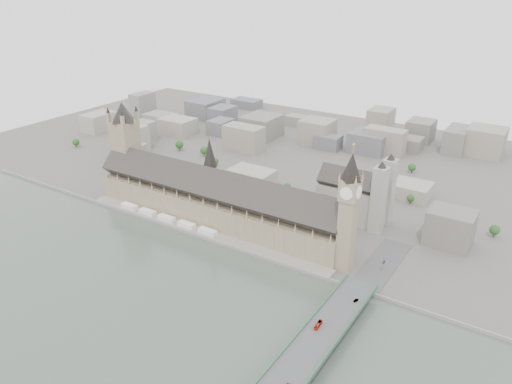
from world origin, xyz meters
The scene contains 17 objects.
ground centered at (0.00, 0.00, 0.00)m, with size 900.00×900.00×0.00m, color #595651.
river_thames centered at (0.00, -165.00, 0.00)m, with size 600.00×600.00×0.00m, color #47544A.
embankment_wall centered at (0.00, -15.00, 1.50)m, with size 600.00×1.50×3.00m, color gray.
river_terrace centered at (0.00, -7.50, 1.00)m, with size 270.00×15.00×2.00m, color gray.
terrace_tents centered at (-40.00, -7.00, 4.00)m, with size 118.00×7.00×4.00m.
palace_of_westminster centered at (0.00, 19.70, 22.71)m, with size 265.00×40.73×55.44m.
elizabeth_tower centered at (138.00, 8.00, 58.09)m, with size 17.00×17.00×107.50m.
victoria_tower centered at (-122.00, 26.00, 55.20)m, with size 30.00×30.00×100.00m.
central_tower centered at (-10.00, 26.00, 57.92)m, with size 13.00×13.00×48.00m.
westminster_bridge centered at (162.00, -87.50, 5.12)m, with size 25.00×325.00×10.25m, color #474749.
bridge_parapets centered at (162.00, -132.00, 10.82)m, with size 25.00×235.00×1.15m, color #345F40, non-canonical shape.
westminster_abbey centered at (110.92, 95.00, 25.08)m, with size 68.00×36.00×64.00m.
city_skyline_inland centered at (0.00, 245.00, 19.00)m, with size 720.00×360.00×38.00m, color gray, non-canonical shape.
park_trees centered at (-10.00, 60.00, 7.50)m, with size 110.00×30.00×15.00m, color #1D4E1C, non-canonical shape.
red_bus_north centered at (157.80, -80.05, 11.59)m, with size 2.25×9.63×2.68m, color red.
car_silver centered at (168.04, -41.22, 10.95)m, with size 1.48×4.25×1.40m, color gray.
car_approach centered at (167.21, 18.36, 10.91)m, with size 1.85×4.54×1.32m, color gray.
Camera 1 is at (264.77, -322.26, 222.49)m, focal length 35.00 mm.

